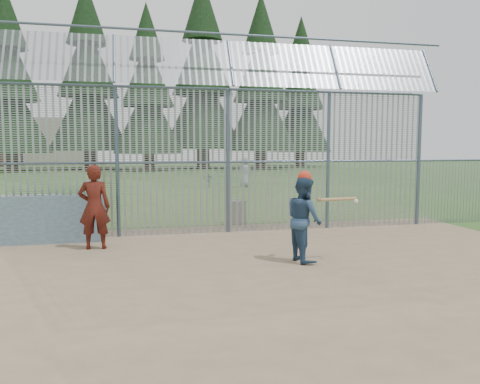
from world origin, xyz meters
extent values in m
plane|color=#2D511E|center=(0.00, 0.00, 0.00)|extent=(120.00, 120.00, 0.00)
cube|color=#756047|center=(0.00, -0.50, 0.01)|extent=(14.00, 10.00, 0.02)
cube|color=#38566B|center=(-4.60, 2.90, 0.62)|extent=(2.50, 0.12, 1.20)
imported|color=navy|center=(0.89, -0.14, 0.91)|extent=(0.78, 0.94, 1.79)
imported|color=maroon|center=(-3.50, 2.07, 1.02)|extent=(0.75, 0.51, 2.00)
imported|color=gray|center=(3.89, 17.63, 0.90)|extent=(0.99, 0.76, 1.80)
imported|color=slate|center=(1.73, 17.98, 0.45)|extent=(0.56, 0.30, 0.91)
sphere|color=red|center=(0.89, -0.14, 1.79)|extent=(0.29, 0.29, 0.29)
cylinder|color=#AA7F4C|center=(1.59, -0.29, 1.33)|extent=(0.85, 0.15, 0.07)
sphere|color=#AA7F4C|center=(1.16, -0.29, 1.33)|extent=(0.09, 0.09, 0.09)
sphere|color=white|center=(1.94, -0.41, 1.30)|extent=(0.09, 0.09, 0.09)
cylinder|color=gray|center=(0.58, 4.80, 0.35)|extent=(0.52, 0.52, 0.70)
cylinder|color=#9EA0A5|center=(0.58, 4.80, 0.72)|extent=(0.56, 0.56, 0.05)
sphere|color=#9EA0A5|center=(0.58, 4.80, 0.77)|extent=(0.10, 0.10, 0.10)
cube|color=gray|center=(-6.61, 7.55, 0.20)|extent=(3.00, 0.25, 0.05)
cube|color=slate|center=(-6.61, 7.90, 0.45)|extent=(3.00, 0.25, 0.05)
cube|color=slate|center=(-6.61, 8.25, 0.70)|extent=(3.00, 0.25, 0.05)
cube|color=gray|center=(-5.21, 7.90, 0.35)|extent=(0.06, 0.90, 0.70)
cylinder|color=#47566B|center=(-3.00, 3.50, 2.00)|extent=(0.10, 0.10, 4.00)
cylinder|color=#47566B|center=(0.00, 3.50, 2.00)|extent=(0.10, 0.10, 4.00)
cylinder|color=#47566B|center=(3.00, 3.50, 2.00)|extent=(0.10, 0.10, 4.00)
cylinder|color=#47566B|center=(6.00, 3.50, 2.00)|extent=(0.10, 0.10, 4.00)
cylinder|color=#47566B|center=(0.00, 3.50, 4.00)|extent=(12.00, 0.07, 0.07)
cylinder|color=#47566B|center=(0.00, 3.50, 2.00)|extent=(12.00, 0.06, 0.06)
cube|color=gray|center=(0.00, 3.50, 2.00)|extent=(12.00, 0.02, 4.00)
cube|color=gray|center=(0.00, 3.12, 4.65)|extent=(12.00, 0.77, 1.31)
cylinder|color=#47566B|center=(6.00, 3.50, 1.00)|extent=(0.08, 0.08, 2.00)
cylinder|color=#332319|center=(-14.00, 40.00, 1.53)|extent=(1.19, 1.19, 3.06)
cone|color=black|center=(-14.00, 40.00, 10.20)|extent=(7.48, 7.48, 13.94)
cylinder|color=#332319|center=(-7.00, 43.00, 1.71)|extent=(1.33, 1.33, 3.42)
cone|color=black|center=(-7.00, 43.00, 11.40)|extent=(8.36, 8.36, 15.58)
cylinder|color=#332319|center=(-1.00, 39.00, 1.44)|extent=(1.12, 1.12, 2.88)
cone|color=black|center=(-1.00, 39.00, 9.60)|extent=(7.04, 7.04, 13.12)
cylinder|color=#332319|center=(5.00, 42.00, 1.80)|extent=(1.40, 1.40, 3.60)
cone|color=black|center=(5.00, 42.00, 12.00)|extent=(8.80, 8.80, 16.40)
cylinder|color=#332319|center=(11.00, 40.00, 1.62)|extent=(1.26, 1.26, 3.24)
cone|color=black|center=(11.00, 40.00, 10.80)|extent=(7.92, 7.92, 14.76)
cylinder|color=#332319|center=(17.00, 44.00, 1.53)|extent=(1.19, 1.19, 3.06)
cone|color=black|center=(17.00, 44.00, 10.20)|extent=(7.48, 7.48, 13.94)
cube|color=#B2A58C|center=(-12.00, 58.00, 3.00)|extent=(8.00, 7.00, 6.00)
camera|label=1|loc=(-2.59, -9.31, 2.45)|focal=35.00mm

